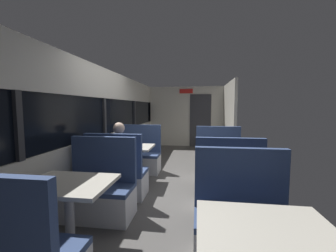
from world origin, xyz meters
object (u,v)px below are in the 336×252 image
dining_table_rear_aisle (222,156)px  bench_rear_aisle_facing_entry (218,163)px  bench_mid_window_facing_entry (140,158)px  bench_rear_aisle_facing_end (227,187)px  dining_table_near_window (68,191)px  seated_passenger (119,164)px  bench_near_window_facing_entry (99,193)px  bench_front_aisle_facing_entry (242,227)px  coffee_cup_primary (137,143)px  bench_mid_window_facing_end (118,177)px  dining_table_front_aisle (265,242)px  dining_table_mid_window (130,151)px

dining_table_rear_aisle → bench_rear_aisle_facing_entry: (0.00, 0.70, -0.31)m
bench_mid_window_facing_entry → bench_rear_aisle_facing_end: same height
dining_table_near_window → seated_passenger: (0.00, 1.45, -0.10)m
bench_rear_aisle_facing_entry → bench_near_window_facing_entry: bearing=-133.7°
bench_front_aisle_facing_entry → coffee_cup_primary: bearing=129.0°
bench_mid_window_facing_end → bench_rear_aisle_facing_entry: size_ratio=1.00×
dining_table_front_aisle → bench_rear_aisle_facing_entry: 3.19m
dining_table_rear_aisle → seated_passenger: size_ratio=0.71×
bench_near_window_facing_entry → coffee_cup_primary: 1.54m
bench_mid_window_facing_end → dining_table_front_aisle: (1.79, -1.98, 0.31)m
bench_near_window_facing_entry → dining_table_rear_aisle: size_ratio=1.22×
bench_rear_aisle_facing_end → bench_mid_window_facing_entry: bearing=138.2°
dining_table_mid_window → bench_rear_aisle_facing_entry: 1.88m
bench_mid_window_facing_entry → coffee_cup_primary: bench_mid_window_facing_entry is taller
bench_rear_aisle_facing_end → seated_passenger: 1.82m
dining_table_near_window → dining_table_front_aisle: (1.79, -0.60, 0.00)m
dining_table_rear_aisle → bench_mid_window_facing_entry: bearing=153.3°
dining_table_mid_window → bench_rear_aisle_facing_end: bearing=-26.7°
coffee_cup_primary → bench_front_aisle_facing_entry: bearing=-51.0°
dining_table_front_aisle → bench_rear_aisle_facing_end: bench_rear_aisle_facing_end is taller
dining_table_rear_aisle → bench_rear_aisle_facing_end: (0.00, -0.70, -0.31)m
dining_table_front_aisle → coffee_cup_primary: size_ratio=10.00×
dining_table_near_window → bench_front_aisle_facing_entry: size_ratio=0.82×
bench_rear_aisle_facing_entry → coffee_cup_primary: bearing=-166.2°
bench_front_aisle_facing_entry → dining_table_rear_aisle: bench_front_aisle_facing_entry is taller
bench_rear_aisle_facing_end → dining_table_mid_window: bearing=153.3°
bench_near_window_facing_entry → dining_table_mid_window: bench_near_window_facing_entry is taller
dining_table_mid_window → coffee_cup_primary: size_ratio=10.00×
dining_table_near_window → bench_rear_aisle_facing_entry: bench_rear_aisle_facing_entry is taller
dining_table_near_window → coffee_cup_primary: size_ratio=10.00×
seated_passenger → coffee_cup_primary: 0.77m
bench_mid_window_facing_end → bench_rear_aisle_facing_entry: same height
dining_table_front_aisle → bench_front_aisle_facing_entry: 0.77m
dining_table_mid_window → seated_passenger: seated_passenger is taller
bench_mid_window_facing_end → bench_front_aisle_facing_entry: size_ratio=1.00×
bench_mid_window_facing_entry → dining_table_rear_aisle: 2.03m
bench_mid_window_facing_end → bench_rear_aisle_facing_end: (1.79, -0.20, 0.00)m
dining_table_mid_window → bench_near_window_facing_entry: bearing=-90.0°
dining_table_near_window → bench_near_window_facing_entry: 0.77m
dining_table_mid_window → coffee_cup_primary: (0.12, 0.09, 0.15)m
bench_rear_aisle_facing_entry → bench_mid_window_facing_entry: bearing=173.6°
bench_rear_aisle_facing_entry → coffee_cup_primary: 1.78m
dining_table_near_window → dining_table_front_aisle: same height
dining_table_mid_window → bench_mid_window_facing_entry: bearing=90.0°
bench_front_aisle_facing_entry → bench_rear_aisle_facing_end: bearing=90.0°
coffee_cup_primary → bench_rear_aisle_facing_end: bearing=-30.6°
bench_near_window_facing_entry → dining_table_rear_aisle: bench_near_window_facing_entry is taller
dining_table_front_aisle → dining_table_rear_aisle: bearing=90.0°
bench_front_aisle_facing_entry → bench_rear_aisle_facing_entry: bearing=90.0°
bench_near_window_facing_entry → bench_rear_aisle_facing_entry: 2.59m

